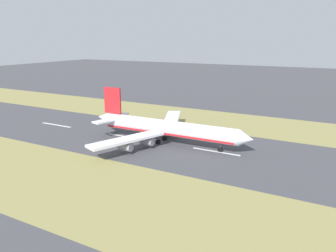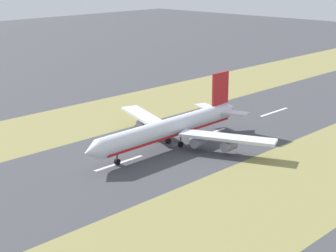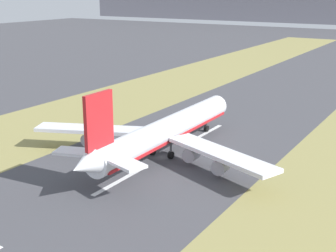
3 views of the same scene
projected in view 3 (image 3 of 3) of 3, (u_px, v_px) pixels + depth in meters
ground_plane at (161, 158)px, 112.56m from camera, size 800.00×800.00×0.00m
grass_median_west at (30, 129)px, 135.23m from camera, size 40.00×600.00×0.01m
centreline_dash_mid at (120, 180)px, 99.32m from camera, size 1.20×18.00×0.01m
centreline_dash_far at (206, 133)px, 131.97m from camera, size 1.20×18.00×0.01m
airplane_main_jet at (164, 132)px, 112.57m from camera, size 64.13×67.06×20.20m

